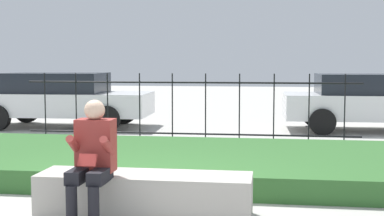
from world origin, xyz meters
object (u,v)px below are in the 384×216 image
(car_parked_left, at_px, (62,98))
(car_parked_right, at_px, (372,101))
(person_seated_reader, at_px, (92,157))
(stone_bench, at_px, (145,198))

(car_parked_left, xyz_separation_m, car_parked_right, (7.58, 0.30, -0.01))
(car_parked_left, distance_m, car_parked_right, 7.59)
(person_seated_reader, xyz_separation_m, car_parked_left, (-3.40, 7.67, 0.04))
(stone_bench, xyz_separation_m, car_parked_right, (3.72, 7.64, 0.51))
(stone_bench, bearing_deg, car_parked_right, 64.04)
(person_seated_reader, bearing_deg, car_parked_right, 62.35)
(stone_bench, bearing_deg, car_parked_left, 117.76)
(person_seated_reader, distance_m, car_parked_right, 9.00)
(stone_bench, height_order, car_parked_right, car_parked_right)
(stone_bench, distance_m, car_parked_left, 8.31)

